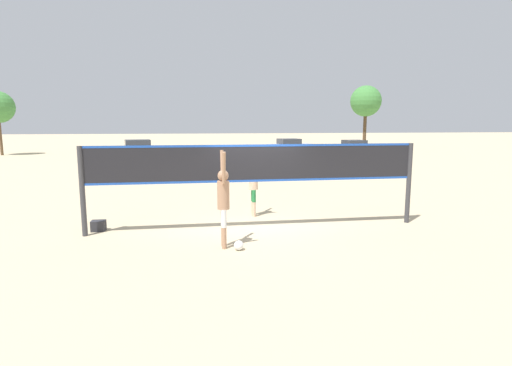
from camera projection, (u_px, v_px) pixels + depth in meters
The scene contains 10 objects.
ground_plane at pixel (256, 229), 11.03m from camera, with size 200.00×200.00×0.00m, color #C6B28C.
volleyball_net at pixel (256, 170), 10.79m from camera, with size 9.11×0.14×2.33m.
player_spiker at pixel (223, 197), 9.20m from camera, with size 0.28×0.72×2.27m.
player_blocker at pixel (253, 182), 12.39m from camera, with size 0.28×0.70×2.07m.
volleyball at pixel (239, 245), 9.16m from camera, with size 0.22×0.22×0.22m.
gear_bag at pixel (98, 226), 10.79m from camera, with size 0.36×0.29×0.28m.
parked_car_near at pixel (291, 147), 37.61m from camera, with size 4.41×2.49×1.43m.
parked_car_mid at pixel (356, 147), 38.22m from camera, with size 4.36×2.36×1.28m.
parked_car_far at pixel (140, 149), 35.11m from camera, with size 4.93×2.73×1.44m.
tree_right_cluster at pixel (366, 102), 44.40m from camera, with size 3.42×3.42×7.01m.
Camera 1 is at (-1.69, -10.59, 2.90)m, focal length 28.00 mm.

